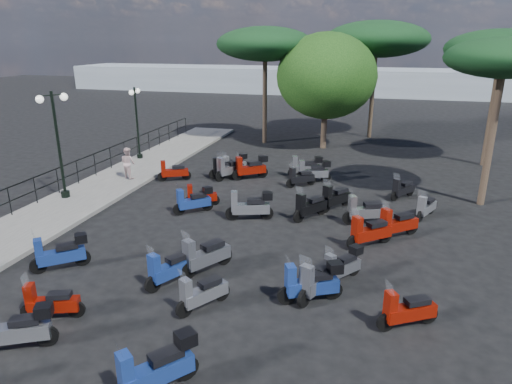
% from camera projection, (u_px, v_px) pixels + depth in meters
% --- Properties ---
extents(ground, '(120.00, 120.00, 0.00)m').
position_uv_depth(ground, '(211.00, 234.00, 15.98)').
color(ground, black).
rests_on(ground, ground).
extents(sidewalk, '(3.00, 30.00, 0.15)m').
position_uv_depth(sidewalk, '(98.00, 191.00, 20.32)').
color(sidewalk, '#5F5C5A').
rests_on(sidewalk, ground).
extents(railing, '(0.04, 26.04, 1.10)m').
position_uv_depth(railing, '(67.00, 172.00, 20.20)').
color(railing, black).
rests_on(railing, sidewalk).
extents(lamp_post_1, '(0.71, 1.21, 4.41)m').
position_uv_depth(lamp_post_1, '(58.00, 138.00, 18.47)').
color(lamp_post_1, black).
rests_on(lamp_post_1, sidewalk).
extents(lamp_post_2, '(0.40, 1.14, 3.90)m').
position_uv_depth(lamp_post_2, '(137.00, 118.00, 24.85)').
color(lamp_post_2, black).
rests_on(lamp_post_2, sidewalk).
extents(pedestrian_far, '(0.89, 0.80, 1.49)m').
position_uv_depth(pedestrian_far, '(128.00, 163.00, 21.66)').
color(pedestrian_far, '#C8A8A7').
rests_on(pedestrian_far, sidewalk).
extents(scooter_1, '(1.47, 0.72, 1.22)m').
position_uv_depth(scooter_1, '(50.00, 303.00, 11.04)').
color(scooter_1, black).
rests_on(scooter_1, ground).
extents(scooter_2, '(1.39, 1.23, 1.35)m').
position_uv_depth(scooter_2, '(60.00, 253.00, 13.40)').
color(scooter_2, black).
rests_on(scooter_2, ground).
extents(scooter_3, '(1.37, 0.81, 1.18)m').
position_uv_depth(scooter_3, '(201.00, 196.00, 18.54)').
color(scooter_3, black).
rests_on(scooter_3, ground).
extents(scooter_4, '(1.46, 0.91, 1.28)m').
position_uv_depth(scooter_4, '(173.00, 172.00, 21.85)').
color(scooter_4, black).
rests_on(scooter_4, ground).
extents(scooter_5, '(1.06, 1.35, 1.25)m').
position_uv_depth(scooter_5, '(234.00, 165.00, 22.98)').
color(scooter_5, black).
rests_on(scooter_5, ground).
extents(scooter_6, '(1.58, 0.98, 1.37)m').
position_uv_depth(scooter_6, '(16.00, 329.00, 9.91)').
color(scooter_6, black).
rests_on(scooter_6, ground).
extents(scooter_7, '(0.99, 1.41, 1.29)m').
position_uv_depth(scooter_7, '(202.00, 293.00, 11.42)').
color(scooter_7, black).
rests_on(scooter_7, ground).
extents(scooter_8, '(0.96, 1.57, 1.37)m').
position_uv_depth(scooter_8, '(170.00, 269.00, 12.57)').
color(scooter_8, black).
rests_on(scooter_8, ground).
extents(scooter_9, '(1.34, 1.21, 1.31)m').
position_uv_depth(scooter_9, '(194.00, 201.00, 17.79)').
color(scooter_9, black).
rests_on(scooter_9, ground).
extents(scooter_10, '(1.10, 1.63, 1.47)m').
position_uv_depth(scooter_10, '(229.00, 169.00, 22.11)').
color(scooter_10, black).
rests_on(scooter_10, ground).
extents(scooter_11, '(1.59, 0.93, 1.37)m').
position_uv_depth(scooter_11, '(225.00, 169.00, 22.19)').
color(scooter_11, black).
rests_on(scooter_11, ground).
extents(scooter_13, '(1.29, 1.51, 1.44)m').
position_uv_depth(scooter_13, '(156.00, 369.00, 8.67)').
color(scooter_13, black).
rests_on(scooter_13, ground).
extents(scooter_14, '(1.12, 1.65, 1.49)m').
position_uv_depth(scooter_14, '(205.00, 256.00, 13.22)').
color(scooter_14, black).
rests_on(scooter_14, ground).
extents(scooter_15, '(1.76, 0.85, 1.45)m').
position_uv_depth(scooter_15, '(250.00, 206.00, 17.08)').
color(scooter_15, black).
rests_on(scooter_15, ground).
extents(scooter_16, '(1.57, 1.23, 1.46)m').
position_uv_depth(scooter_16, '(251.00, 168.00, 22.11)').
color(scooter_16, black).
rests_on(scooter_16, ground).
extents(scooter_17, '(1.24, 1.04, 1.21)m').
position_uv_depth(scooter_17, '(301.00, 178.00, 20.99)').
color(scooter_17, black).
rests_on(scooter_17, ground).
extents(scooter_19, '(1.62, 1.00, 1.40)m').
position_uv_depth(scooter_19, '(311.00, 283.00, 11.73)').
color(scooter_19, black).
rests_on(scooter_19, ground).
extents(scooter_20, '(0.92, 1.70, 1.43)m').
position_uv_depth(scooter_20, '(317.00, 280.00, 11.94)').
color(scooter_20, black).
rests_on(scooter_20, ground).
extents(scooter_21, '(1.11, 1.50, 1.40)m').
position_uv_depth(scooter_21, '(335.00, 198.00, 18.13)').
color(scooter_21, black).
rests_on(scooter_21, ground).
extents(scooter_22, '(1.68, 0.90, 1.42)m').
position_uv_depth(scooter_22, '(365.00, 211.00, 16.72)').
color(scooter_22, black).
rests_on(scooter_22, ground).
extents(scooter_23, '(1.67, 0.78, 1.37)m').
position_uv_depth(scooter_23, '(306.00, 167.00, 22.38)').
color(scooter_23, black).
rests_on(scooter_23, ground).
extents(scooter_25, '(1.44, 0.96, 1.29)m').
position_uv_depth(scooter_25, '(407.00, 311.00, 10.69)').
color(scooter_25, black).
rests_on(scooter_25, ground).
extents(scooter_26, '(1.06, 1.30, 1.22)m').
position_uv_depth(scooter_26, '(342.00, 266.00, 12.76)').
color(scooter_26, black).
rests_on(scooter_26, ground).
extents(scooter_27, '(1.44, 1.24, 1.43)m').
position_uv_depth(scooter_27, '(397.00, 224.00, 15.57)').
color(scooter_27, black).
rests_on(scooter_27, ground).
extents(scooter_28, '(0.82, 1.42, 1.22)m').
position_uv_depth(scooter_28, '(426.00, 207.00, 17.29)').
color(scooter_28, black).
rests_on(scooter_28, ground).
extents(scooter_29, '(1.01, 1.26, 1.21)m').
position_uv_depth(scooter_29, '(402.00, 189.00, 19.40)').
color(scooter_29, black).
rests_on(scooter_29, ground).
extents(scooter_30, '(1.67, 0.78, 1.37)m').
position_uv_depth(scooter_30, '(313.00, 172.00, 21.62)').
color(scooter_30, black).
rests_on(scooter_30, ground).
extents(scooter_31, '(1.44, 1.24, 1.43)m').
position_uv_depth(scooter_31, '(369.00, 232.00, 14.90)').
color(scooter_31, black).
rests_on(scooter_31, ground).
extents(scooter_32, '(1.11, 1.50, 1.40)m').
position_uv_depth(scooter_32, '(310.00, 207.00, 17.19)').
color(scooter_32, black).
rests_on(scooter_32, ground).
extents(broadleaf_tree, '(5.98, 5.98, 6.92)m').
position_uv_depth(broadleaf_tree, '(326.00, 76.00, 27.20)').
color(broadleaf_tree, '#38281E').
rests_on(broadleaf_tree, ground).
extents(pine_0, '(6.74, 6.74, 7.66)m').
position_uv_depth(pine_0, '(377.00, 39.00, 29.60)').
color(pine_0, '#38281E').
rests_on(pine_0, ground).
extents(pine_1, '(5.55, 5.55, 6.99)m').
position_uv_depth(pine_1, '(502.00, 49.00, 22.80)').
color(pine_1, '#38281E').
rests_on(pine_1, ground).
extents(pine_2, '(6.01, 6.01, 7.25)m').
position_uv_depth(pine_2, '(265.00, 44.00, 28.10)').
color(pine_2, '#38281E').
rests_on(pine_2, ground).
extents(pine_3, '(4.38, 4.38, 6.60)m').
position_uv_depth(pine_3, '(504.00, 59.00, 17.03)').
color(pine_3, '#38281E').
rests_on(pine_3, ground).
extents(distant_hills, '(70.00, 8.00, 3.00)m').
position_uv_depth(distant_hills, '(338.00, 81.00, 56.65)').
color(distant_hills, gray).
rests_on(distant_hills, ground).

